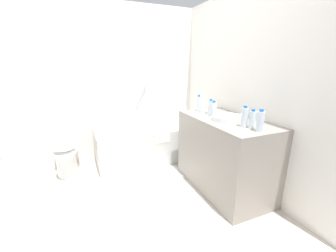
# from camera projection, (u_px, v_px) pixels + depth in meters

# --- Properties ---
(ground_plane) EXTENTS (3.75, 3.75, 0.00)m
(ground_plane) POSITION_uv_depth(u_px,v_px,m) (136.00, 199.00, 2.46)
(ground_plane) COLOR beige
(wall_back_tiled) EXTENTS (3.15, 0.10, 2.36)m
(wall_back_tiled) POSITION_uv_depth(u_px,v_px,m) (111.00, 85.00, 3.33)
(wall_back_tiled) COLOR silver
(wall_back_tiled) RESTS_ON ground_plane
(wall_right_mirror) EXTENTS (0.10, 3.03, 2.36)m
(wall_right_mirror) POSITION_uv_depth(u_px,v_px,m) (244.00, 90.00, 2.66)
(wall_right_mirror) COLOR silver
(wall_right_mirror) RESTS_ON ground_plane
(bathtub) EXTENTS (1.63, 0.69, 1.21)m
(bathtub) POSITION_uv_depth(u_px,v_px,m) (150.00, 142.00, 3.42)
(bathtub) COLOR silver
(bathtub) RESTS_ON ground_plane
(toilet) EXTENTS (0.34, 0.50, 0.71)m
(toilet) POSITION_uv_depth(u_px,v_px,m) (65.00, 151.00, 2.92)
(toilet) COLOR white
(toilet) RESTS_ON ground_plane
(vanity_counter) EXTENTS (0.63, 1.21, 0.89)m
(vanity_counter) POSITION_uv_depth(u_px,v_px,m) (224.00, 154.00, 2.58)
(vanity_counter) COLOR gray
(vanity_counter) RESTS_ON ground_plane
(sink_basin) EXTENTS (0.35, 0.35, 0.05)m
(sink_basin) POSITION_uv_depth(u_px,v_px,m) (228.00, 118.00, 2.38)
(sink_basin) COLOR white
(sink_basin) RESTS_ON vanity_counter
(sink_faucet) EXTENTS (0.10, 0.15, 0.06)m
(sink_faucet) POSITION_uv_depth(u_px,v_px,m) (242.00, 116.00, 2.46)
(sink_faucet) COLOR #B7B7BC
(sink_faucet) RESTS_ON vanity_counter
(water_bottle_0) EXTENTS (0.07, 0.07, 0.19)m
(water_bottle_0) POSITION_uv_depth(u_px,v_px,m) (213.00, 109.00, 2.56)
(water_bottle_0) COLOR silver
(water_bottle_0) RESTS_ON vanity_counter
(water_bottle_1) EXTENTS (0.06, 0.06, 0.19)m
(water_bottle_1) POSITION_uv_depth(u_px,v_px,m) (252.00, 119.00, 2.08)
(water_bottle_1) COLOR silver
(water_bottle_1) RESTS_ON vanity_counter
(water_bottle_2) EXTENTS (0.06, 0.06, 0.21)m
(water_bottle_2) POSITION_uv_depth(u_px,v_px,m) (199.00, 104.00, 2.82)
(water_bottle_2) COLOR silver
(water_bottle_2) RESTS_ON vanity_counter
(water_bottle_3) EXTENTS (0.07, 0.07, 0.21)m
(water_bottle_3) POSITION_uv_depth(u_px,v_px,m) (260.00, 121.00, 1.97)
(water_bottle_3) COLOR silver
(water_bottle_3) RESTS_ON vanity_counter
(water_bottle_4) EXTENTS (0.07, 0.07, 0.21)m
(water_bottle_4) POSITION_uv_depth(u_px,v_px,m) (244.00, 117.00, 2.12)
(water_bottle_4) COLOR silver
(water_bottle_4) RESTS_ON vanity_counter
(water_bottle_5) EXTENTS (0.07, 0.07, 0.19)m
(water_bottle_5) POSITION_uv_depth(u_px,v_px,m) (211.00, 107.00, 2.67)
(water_bottle_5) COLOR silver
(water_bottle_5) RESTS_ON vanity_counter
(drinking_glass_0) EXTENTS (0.07, 0.07, 0.10)m
(drinking_glass_0) POSITION_uv_depth(u_px,v_px,m) (203.00, 109.00, 2.74)
(drinking_glass_0) COLOR white
(drinking_glass_0) RESTS_ON vanity_counter
(bath_mat) EXTENTS (0.63, 0.39, 0.01)m
(bath_mat) POSITION_uv_depth(u_px,v_px,m) (159.00, 175.00, 2.97)
(bath_mat) COLOR white
(bath_mat) RESTS_ON ground_plane
(toilet_paper_roll) EXTENTS (0.11, 0.11, 0.12)m
(toilet_paper_roll) POSITION_uv_depth(u_px,v_px,m) (46.00, 174.00, 2.90)
(toilet_paper_roll) COLOR white
(toilet_paper_roll) RESTS_ON ground_plane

